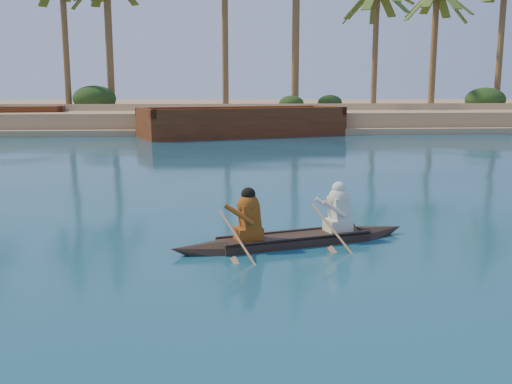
{
  "coord_description": "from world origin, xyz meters",
  "views": [
    {
      "loc": [
        -9.54,
        -12.3,
        2.74
      ],
      "look_at": [
        -8.57,
        -1.08,
        0.72
      ],
      "focal_mm": 40.0,
      "sensor_mm": 36.0,
      "label": 1
    }
  ],
  "objects": [
    {
      "name": "barge_mid",
      "position": [
        -7.4,
        22.0,
        0.7
      ],
      "size": [
        12.7,
        7.66,
        2.01
      ],
      "rotation": [
        0.0,
        0.0,
        0.33
      ],
      "color": "maroon",
      "rests_on": "ground"
    },
    {
      "name": "palm_grove",
      "position": [
        0.0,
        35.0,
        8.0
      ],
      "size": [
        110.0,
        14.0,
        16.0
      ],
      "primitive_type": null,
      "color": "#3F5D20",
      "rests_on": "ground"
    },
    {
      "name": "sandy_embankment",
      "position": [
        0.0,
        46.89,
        0.53
      ],
      "size": [
        150.0,
        51.0,
        1.5
      ],
      "color": "tan",
      "rests_on": "ground"
    },
    {
      "name": "canoe",
      "position": [
        -8.0,
        -2.47,
        0.24
      ],
      "size": [
        4.53,
        1.83,
        1.25
      ],
      "rotation": [
        0.0,
        0.0,
        0.28
      ],
      "color": "#30231A",
      "rests_on": "ground"
    },
    {
      "name": "shrub_cluster",
      "position": [
        0.0,
        31.5,
        1.2
      ],
      "size": [
        100.0,
        6.0,
        2.4
      ],
      "primitive_type": null,
      "color": "#203814",
      "rests_on": "ground"
    }
  ]
}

